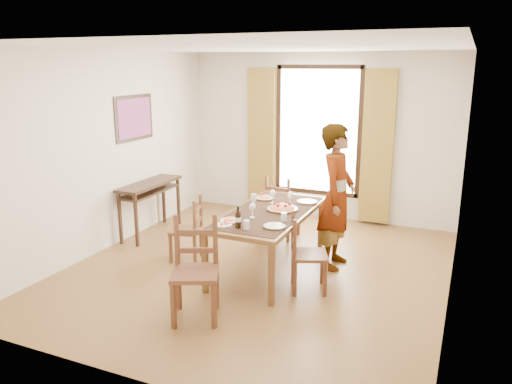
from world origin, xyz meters
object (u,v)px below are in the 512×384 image
at_px(console_table, 150,190).
at_px(pasta_platter, 282,206).
at_px(man, 337,197).
at_px(dining_table, 269,216).

relative_size(console_table, pasta_platter, 3.00).
distance_m(man, pasta_platter, 0.69).
relative_size(dining_table, pasta_platter, 4.88).
xyz_separation_m(console_table, dining_table, (2.15, -0.54, 0.01)).
height_order(console_table, man, man).
height_order(console_table, pasta_platter, pasta_platter).
height_order(dining_table, pasta_platter, pasta_platter).
xyz_separation_m(console_table, man, (2.88, -0.10, 0.23)).
height_order(man, pasta_platter, man).
distance_m(console_table, pasta_platter, 2.31).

